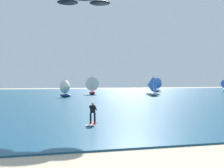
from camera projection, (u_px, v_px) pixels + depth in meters
ocean at (77, 96)px, 57.85m from camera, size 160.00×90.00×0.10m
kitesurfer at (92, 116)px, 20.86m from camera, size 1.28×2.02×1.67m
kite at (84, 1)px, 27.57m from camera, size 5.57×2.59×0.81m
sailboat_anchored_offshore at (67, 88)px, 53.71m from camera, size 3.28×3.43×3.82m
sailboat_trailing at (156, 85)px, 78.10m from camera, size 4.00×3.65×4.44m
sailboat_heeled_over at (92, 86)px, 64.15m from camera, size 3.17×3.78×4.48m
sailboat_near_shore at (151, 86)px, 59.17m from camera, size 3.70×3.91×4.35m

